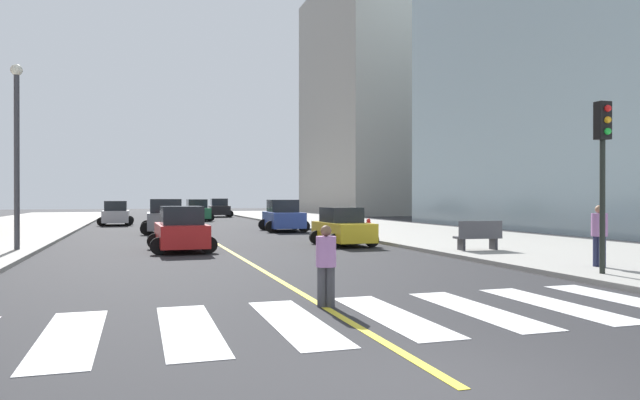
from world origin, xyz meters
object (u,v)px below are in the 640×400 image
car_yellow_fourth (343,228)px  car_gray_fifth (165,217)px  car_black_third (219,208)px  traffic_light_near_corner (603,152)px  car_blue_seventh (283,216)px  pedestrian_waiting_east (599,233)px  car_red_second (181,230)px  fire_hydrant (368,227)px  car_green_sixth (197,211)px  park_bench (479,236)px  car_silver_nearest (116,214)px  pedestrian_crossing (326,262)px  street_lamp (17,140)px

car_yellow_fourth → car_gray_fifth: car_gray_fifth is taller
car_black_third → traffic_light_near_corner: bearing=96.0°
car_blue_seventh → pedestrian_waiting_east: 22.93m
car_red_second → fire_hydrant: car_red_second is taller
car_yellow_fourth → car_green_sixth: bearing=-84.9°
car_green_sixth → park_bench: bearing=100.5°
car_silver_nearest → car_green_sixth: (6.83, 6.73, 0.05)m
car_red_second → pedestrian_crossing: car_red_second is taller
pedestrian_waiting_east → street_lamp: street_lamp is taller
car_red_second → pedestrian_crossing: (1.90, -12.97, 0.04)m
pedestrian_crossing → car_red_second: bearing=117.0°
car_blue_seventh → pedestrian_crossing: car_blue_seventh is taller
car_blue_seventh → car_black_third: bearing=-86.6°
car_red_second → car_green_sixth: 30.81m
car_gray_fifth → car_blue_seventh: size_ratio=1.01×
pedestrian_crossing → street_lamp: size_ratio=0.22×
car_red_second → pedestrian_crossing: bearing=-83.3°
car_blue_seventh → park_bench: size_ratio=2.51×
car_green_sixth → pedestrian_crossing: bearing=86.7°
car_black_third → car_yellow_fourth: (0.19, -40.44, -0.16)m
car_black_third → pedestrian_waiting_east: bearing=97.2°
car_red_second → car_blue_seventh: 14.33m
car_yellow_fourth → car_green_sixth: 30.04m
car_silver_nearest → car_black_third: car_black_third is taller
car_blue_seventh → traffic_light_near_corner: size_ratio=1.01×
traffic_light_near_corner → car_yellow_fourth: bearing=-76.7°
car_black_third → park_bench: car_black_third is taller
car_red_second → park_bench: 11.69m
car_gray_fifth → pedestrian_waiting_east: 25.02m
pedestrian_waiting_east → car_yellow_fourth: bearing=12.1°
car_blue_seventh → pedestrian_waiting_east: size_ratio=2.57×
traffic_light_near_corner → pedestrian_crossing: size_ratio=2.82×
park_bench → pedestrian_waiting_east: bearing=-172.5°
car_yellow_fourth → traffic_light_near_corner: bearing=101.4°
car_red_second → traffic_light_near_corner: bearing=-50.4°
car_black_third → car_blue_seventh: (0.28, -28.87, -0.01)m
car_silver_nearest → car_blue_seventh: bearing=-47.2°
pedestrian_waiting_east → car_silver_nearest: bearing=15.2°
car_gray_fifth → car_green_sixth: bearing=79.9°
car_silver_nearest → car_blue_seventh: (10.56, -11.52, 0.06)m
traffic_light_near_corner → fire_hydrant: traffic_light_near_corner is taller
car_red_second → car_yellow_fourth: (7.16, 0.78, -0.05)m
traffic_light_near_corner → car_silver_nearest: bearing=-69.3°
car_silver_nearest → car_black_third: 20.17m
park_bench → pedestrian_crossing: 12.23m
car_red_second → car_gray_fifth: size_ratio=0.88×
street_lamp → car_blue_seventh: bearing=40.2°
car_gray_fifth → park_bench: car_gray_fifth is taller
car_red_second → street_lamp: street_lamp is taller
car_blue_seventh → street_lamp: (-13.36, -11.30, 3.45)m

